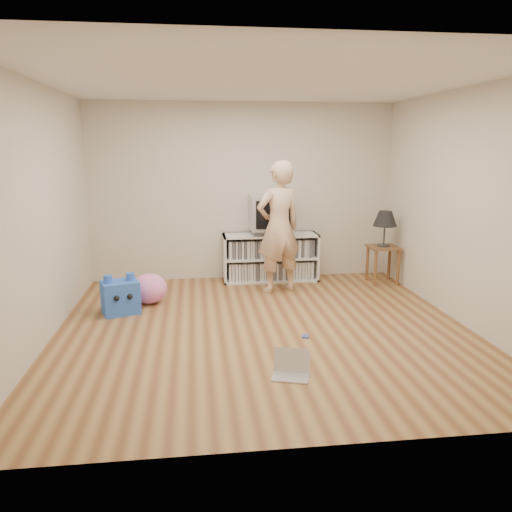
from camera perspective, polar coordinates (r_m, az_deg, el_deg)
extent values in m
plane|color=brown|center=(5.57, 0.85, -8.25)|extent=(4.50, 4.50, 0.00)
cube|color=beige|center=(7.47, -1.52, 7.29)|extent=(4.50, 0.02, 2.60)
cube|color=beige|center=(3.07, 6.75, -0.12)|extent=(4.50, 0.02, 2.60)
cube|color=beige|center=(5.42, -23.45, 4.36)|extent=(0.02, 4.50, 2.60)
cube|color=beige|center=(5.99, 22.82, 5.08)|extent=(0.02, 4.50, 2.60)
cube|color=white|center=(5.25, 0.95, 19.37)|extent=(4.50, 4.50, 0.01)
cube|color=white|center=(7.64, 1.42, 0.20)|extent=(1.40, 0.03, 0.70)
cube|color=white|center=(7.37, -3.62, -0.28)|extent=(0.03, 0.45, 0.70)
cube|color=white|center=(7.57, 6.79, 0.00)|extent=(0.03, 0.45, 0.70)
cube|color=white|center=(7.52, 1.64, -2.63)|extent=(1.40, 0.45, 0.03)
cube|color=white|center=(7.44, 1.66, -0.14)|extent=(1.34, 0.45, 0.03)
cube|color=white|center=(7.37, 1.67, 2.40)|extent=(1.40, 0.45, 0.03)
cube|color=silver|center=(7.44, 1.66, -0.14)|extent=(1.26, 0.36, 0.64)
cube|color=gray|center=(7.37, 1.67, 2.79)|extent=(0.45, 0.35, 0.07)
cube|color=#AAAAB0|center=(7.32, 1.69, 4.99)|extent=(0.60, 0.52, 0.50)
cube|color=black|center=(7.06, 2.02, 4.71)|extent=(0.50, 0.01, 0.40)
cylinder|color=brown|center=(7.31, 13.49, -1.43)|extent=(0.04, 0.04, 0.52)
cylinder|color=brown|center=(7.44, 15.95, -1.34)|extent=(0.04, 0.04, 0.52)
cylinder|color=brown|center=(7.62, 12.60, -0.83)|extent=(0.04, 0.04, 0.52)
cylinder|color=brown|center=(7.74, 14.98, -0.75)|extent=(0.04, 0.04, 0.52)
cube|color=brown|center=(7.47, 14.37, 0.97)|extent=(0.42, 0.42, 0.03)
cylinder|color=#333333|center=(7.46, 14.38, 1.18)|extent=(0.18, 0.18, 0.02)
cylinder|color=#333333|center=(7.43, 14.45, 2.48)|extent=(0.02, 0.02, 0.32)
imported|color=beige|center=(6.75, 2.61, 3.28)|extent=(0.76, 0.63, 1.79)
cube|color=silver|center=(4.46, 3.96, -13.60)|extent=(0.37, 0.30, 0.01)
cube|color=silver|center=(4.52, 4.12, -11.76)|extent=(0.32, 0.15, 0.21)
cube|color=black|center=(4.52, 4.12, -11.76)|extent=(0.28, 0.12, 0.17)
cube|color=#404CAD|center=(5.34, 5.67, -9.12)|extent=(0.09, 0.11, 0.02)
cube|color=blue|center=(6.21, -15.24, -4.57)|extent=(0.50, 0.45, 0.39)
cylinder|color=blue|center=(6.12, -16.57, -2.54)|extent=(0.10, 0.10, 0.09)
cylinder|color=blue|center=(6.17, -14.16, -2.29)|extent=(0.10, 0.10, 0.09)
sphere|color=black|center=(6.02, -15.65, -4.68)|extent=(0.07, 0.07, 0.07)
sphere|color=black|center=(6.05, -14.23, -4.52)|extent=(0.07, 0.07, 0.07)
ellipsoid|color=pink|center=(6.52, -12.09, -3.66)|extent=(0.51, 0.51, 0.38)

